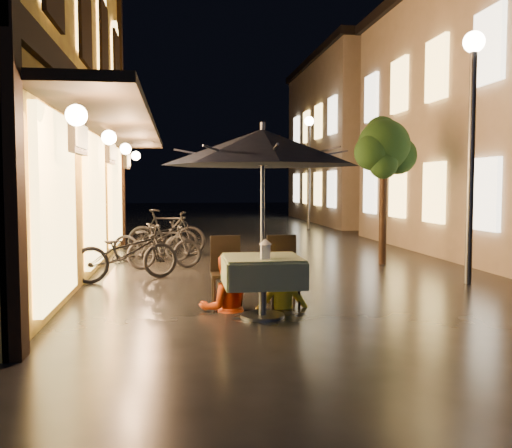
{
  "coord_description": "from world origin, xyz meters",
  "views": [
    {
      "loc": [
        -1.9,
        -7.05,
        1.69
      ],
      "look_at": [
        -0.85,
        0.61,
        1.15
      ],
      "focal_mm": 40.0,
      "sensor_mm": 36.0,
      "label": 1
    }
  ],
  "objects": [
    {
      "name": "ground",
      "position": [
        0.0,
        0.0,
        0.0
      ],
      "size": [
        90.0,
        90.0,
        0.0
      ],
      "primitive_type": "plane",
      "color": "black",
      "rests_on": "ground"
    },
    {
      "name": "cafe_chair_left",
      "position": [
        -1.25,
        0.75,
        0.54
      ],
      "size": [
        0.42,
        0.42,
        0.97
      ],
      "color": "black",
      "rests_on": "ground"
    },
    {
      "name": "table_lantern",
      "position": [
        -0.85,
        -0.23,
        0.92
      ],
      "size": [
        0.16,
        0.16,
        0.25
      ],
      "color": "white",
      "rests_on": "cafe_table"
    },
    {
      "name": "bicycle_3",
      "position": [
        -2.17,
        6.5,
        0.55
      ],
      "size": [
        1.89,
        0.76,
        1.1
      ],
      "primitive_type": "imported",
      "rotation": [
        0.0,
        0.0,
        1.44
      ],
      "color": "black",
      "rests_on": "ground"
    },
    {
      "name": "street_tree",
      "position": [
        2.41,
        4.51,
        2.42
      ],
      "size": [
        1.43,
        1.2,
        3.15
      ],
      "color": "black",
      "rests_on": "ground"
    },
    {
      "name": "streetlamp_near",
      "position": [
        3.0,
        2.0,
        2.92
      ],
      "size": [
        0.36,
        0.36,
        4.23
      ],
      "color": "#59595E",
      "rests_on": "ground"
    },
    {
      "name": "cafe_table",
      "position": [
        -0.85,
        0.01,
        0.59
      ],
      "size": [
        0.99,
        0.99,
        0.78
      ],
      "color": "#59595E",
      "rests_on": "ground"
    },
    {
      "name": "person_yellow",
      "position": [
        -0.5,
        0.58,
        0.72
      ],
      "size": [
        0.94,
        0.55,
        1.45
      ],
      "primitive_type": "imported",
      "rotation": [
        0.0,
        0.0,
        3.15
      ],
      "color": "yellow",
      "rests_on": "ground"
    },
    {
      "name": "east_building_far",
      "position": [
        7.49,
        18.0,
        3.66
      ],
      "size": [
        7.3,
        10.3,
        7.3
      ],
      "color": "tan",
      "rests_on": "ground"
    },
    {
      "name": "person_orange",
      "position": [
        -1.28,
        0.51,
        0.74
      ],
      "size": [
        0.81,
        0.68,
        1.48
      ],
      "primitive_type": "imported",
      "rotation": [
        0.0,
        0.0,
        3.32
      ],
      "color": "#C93C0E",
      "rests_on": "ground"
    },
    {
      "name": "streetlamp_far",
      "position": [
        3.0,
        14.0,
        2.92
      ],
      "size": [
        0.36,
        0.36,
        4.23
      ],
      "color": "#59595E",
      "rests_on": "ground"
    },
    {
      "name": "patio_umbrella",
      "position": [
        -0.85,
        0.01,
        2.15
      ],
      "size": [
        2.51,
        2.51,
        2.46
      ],
      "color": "#59595E",
      "rests_on": "ground"
    },
    {
      "name": "cafe_chair_right",
      "position": [
        -0.45,
        0.75,
        0.54
      ],
      "size": [
        0.42,
        0.42,
        0.97
      ],
      "color": "black",
      "rests_on": "ground"
    },
    {
      "name": "bicycle_2",
      "position": [
        -2.47,
        5.56,
        0.45
      ],
      "size": [
        1.78,
        0.84,
        0.9
      ],
      "primitive_type": "imported",
      "rotation": [
        0.0,
        0.0,
        1.43
      ],
      "color": "black",
      "rests_on": "ground"
    },
    {
      "name": "bicycle_4",
      "position": [
        -2.27,
        7.07,
        0.45
      ],
      "size": [
        1.78,
        0.89,
        0.89
      ],
      "primitive_type": "imported",
      "rotation": [
        0.0,
        0.0,
        1.39
      ],
      "color": "black",
      "rests_on": "ground"
    },
    {
      "name": "bicycle_0",
      "position": [
        -2.8,
        3.07,
        0.49
      ],
      "size": [
        1.99,
        1.33,
        0.99
      ],
      "primitive_type": "imported",
      "rotation": [
        0.0,
        0.0,
        1.96
      ],
      "color": "black",
      "rests_on": "ground"
    },
    {
      "name": "bicycle_1",
      "position": [
        -2.18,
        4.41,
        0.45
      ],
      "size": [
        1.52,
        0.59,
        0.89
      ],
      "primitive_type": "imported",
      "rotation": [
        0.0,
        0.0,
        1.68
      ],
      "color": "black",
      "rests_on": "ground"
    }
  ]
}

